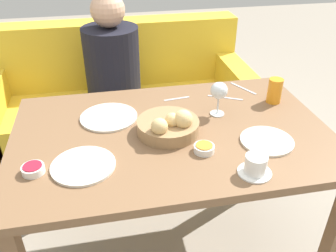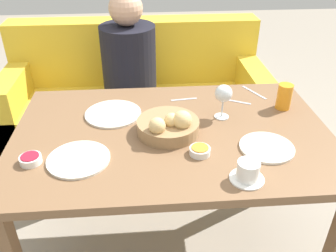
# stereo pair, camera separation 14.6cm
# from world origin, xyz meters

# --- Properties ---
(ground_plane) EXTENTS (10.00, 10.00, 0.00)m
(ground_plane) POSITION_xyz_m (0.00, 0.00, 0.00)
(ground_plane) COLOR gray
(dining_table) EXTENTS (1.32, 0.85, 0.75)m
(dining_table) POSITION_xyz_m (0.00, 0.00, 0.65)
(dining_table) COLOR brown
(dining_table) RESTS_ON ground_plane
(couch) EXTENTS (1.74, 0.70, 0.89)m
(couch) POSITION_xyz_m (-0.16, 1.03, 0.32)
(couch) COLOR gold
(couch) RESTS_ON ground_plane
(seated_person) EXTENTS (0.34, 0.44, 1.15)m
(seated_person) POSITION_xyz_m (-0.19, 0.87, 0.49)
(seated_person) COLOR #23232D
(seated_person) RESTS_ON ground_plane
(bread_basket) EXTENTS (0.26, 0.26, 0.12)m
(bread_basket) POSITION_xyz_m (-0.02, -0.02, 0.79)
(bread_basket) COLOR #99754C
(bread_basket) RESTS_ON dining_table
(plate_near_left) EXTENTS (0.23, 0.23, 0.01)m
(plate_near_left) POSITION_xyz_m (-0.36, -0.17, 0.75)
(plate_near_left) COLOR silver
(plate_near_left) RESTS_ON dining_table
(plate_near_right) EXTENTS (0.21, 0.21, 0.01)m
(plate_near_right) POSITION_xyz_m (0.35, -0.16, 0.75)
(plate_near_right) COLOR silver
(plate_near_right) RESTS_ON dining_table
(plate_far_center) EXTENTS (0.25, 0.25, 0.01)m
(plate_far_center) POSITION_xyz_m (-0.25, 0.16, 0.75)
(plate_far_center) COLOR silver
(plate_far_center) RESTS_ON dining_table
(juice_glass) EXTENTS (0.07, 0.07, 0.12)m
(juice_glass) POSITION_xyz_m (0.53, 0.16, 0.81)
(juice_glass) COLOR orange
(juice_glass) RESTS_ON dining_table
(wine_glass) EXTENTS (0.08, 0.08, 0.16)m
(wine_glass) POSITION_xyz_m (0.23, 0.10, 0.86)
(wine_glass) COLOR silver
(wine_glass) RESTS_ON dining_table
(coffee_cup) EXTENTS (0.12, 0.12, 0.07)m
(coffee_cup) POSITION_xyz_m (0.23, -0.33, 0.78)
(coffee_cup) COLOR white
(coffee_cup) RESTS_ON dining_table
(jam_bowl_berry) EXTENTS (0.08, 0.08, 0.03)m
(jam_bowl_berry) POSITION_xyz_m (-0.53, -0.17, 0.76)
(jam_bowl_berry) COLOR white
(jam_bowl_berry) RESTS_ON dining_table
(jam_bowl_honey) EXTENTS (0.08, 0.08, 0.03)m
(jam_bowl_honey) POSITION_xyz_m (0.09, -0.17, 0.76)
(jam_bowl_honey) COLOR white
(jam_bowl_honey) RESTS_ON dining_table
(fork_silver) EXTENTS (0.09, 0.16, 0.00)m
(fork_silver) POSITION_xyz_m (0.44, 0.32, 0.75)
(fork_silver) COLOR #B7B7BC
(fork_silver) RESTS_ON dining_table
(knife_silver) EXTENTS (0.16, 0.09, 0.00)m
(knife_silver) POSITION_xyz_m (0.32, 0.24, 0.75)
(knife_silver) COLOR #B7B7BC
(knife_silver) RESTS_ON dining_table
(spoon_coffee) EXTENTS (0.13, 0.03, 0.00)m
(spoon_coffee) POSITION_xyz_m (0.08, 0.28, 0.75)
(spoon_coffee) COLOR #B7B7BC
(spoon_coffee) RESTS_ON dining_table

